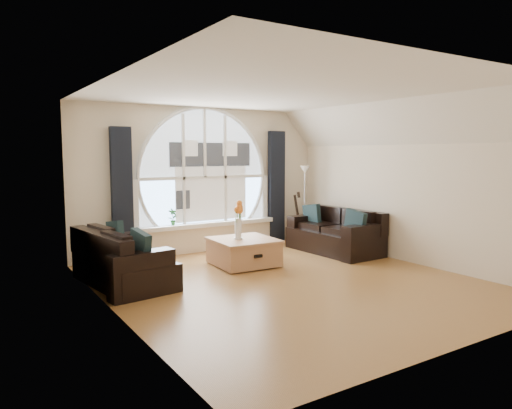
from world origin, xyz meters
name	(u,v)px	position (x,y,z in m)	size (l,w,h in m)	color
ground	(290,283)	(0.00, 0.00, 0.00)	(5.00, 5.50, 0.01)	brown
ceiling	(291,92)	(0.00, 0.00, 2.70)	(5.00, 5.50, 0.01)	silver
wall_back	(204,180)	(0.00, 2.75, 1.35)	(5.00, 0.01, 2.70)	beige
wall_front	(468,208)	(0.00, -2.75, 1.35)	(5.00, 0.01, 2.70)	beige
wall_left	(112,198)	(-2.50, 0.00, 1.35)	(0.01, 5.50, 2.70)	beige
wall_right	(409,183)	(2.50, 0.00, 1.35)	(0.01, 5.50, 2.70)	beige
attic_slope	(399,123)	(2.20, 0.00, 2.35)	(0.92, 5.50, 0.72)	silver
arched_window	(204,165)	(0.00, 2.72, 1.62)	(2.60, 0.06, 2.15)	silver
window_sill	(206,224)	(0.00, 2.65, 0.51)	(2.90, 0.22, 0.08)	white
window_frame	(205,165)	(0.00, 2.69, 1.62)	(2.76, 0.08, 2.15)	white
neighbor_house	(212,172)	(0.15, 2.71, 1.50)	(1.70, 0.02, 1.50)	silver
curtain_left	(122,195)	(-1.60, 2.63, 1.15)	(0.35, 0.12, 2.30)	black
curtain_right	(276,188)	(1.60, 2.63, 1.15)	(0.35, 0.12, 2.30)	black
sofa_left	(124,256)	(-2.03, 1.20, 0.40)	(0.87, 1.73, 0.77)	black
sofa_right	(334,231)	(1.97, 1.27, 0.40)	(0.90, 1.80, 0.80)	black
coffee_chest	(244,251)	(0.00, 1.27, 0.24)	(0.99, 0.99, 0.49)	#A46C44
throw_blanket	(118,247)	(-2.04, 1.44, 0.50)	(0.55, 0.55, 0.10)	silver
vase_flowers	(238,216)	(-0.10, 1.29, 0.84)	(0.24, 0.24, 0.70)	white
floor_lamp	(305,205)	(2.05, 2.26, 0.80)	(0.24, 0.24, 1.60)	#B2B2B2
guitar	(295,217)	(1.99, 2.50, 0.53)	(0.36, 0.24, 1.06)	brown
potted_plant	(173,217)	(-0.68, 2.65, 0.70)	(0.16, 0.11, 0.31)	#1E6023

